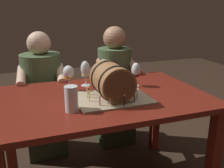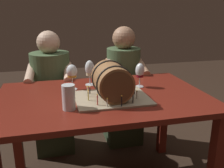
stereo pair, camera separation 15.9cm
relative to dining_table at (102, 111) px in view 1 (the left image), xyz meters
The scene contains 9 objects.
dining_table is the anchor object (origin of this frame).
barrel_cake 0.23m from the dining_table, 62.33° to the right, with size 0.47×0.36×0.24m.
wine_glass_red 0.39m from the dining_table, 22.00° to the left, with size 0.07×0.07×0.18m.
wine_glass_empty 0.39m from the dining_table, 70.41° to the left, with size 0.07×0.07×0.19m.
wine_glass_amber 0.35m from the dining_table, 137.24° to the left, with size 0.08×0.08×0.18m.
wine_glass_white 0.35m from the dining_table, 100.97° to the left, with size 0.07×0.07×0.19m.
beer_pint 0.35m from the dining_table, 141.71° to the right, with size 0.08×0.08×0.15m.
person_seated_left 0.77m from the dining_table, 116.52° to the left, with size 0.40×0.49×1.13m.
person_seated_right 0.77m from the dining_table, 63.51° to the left, with size 0.38×0.47×1.16m.
Camera 1 is at (-0.47, -1.51, 1.32)m, focal length 40.25 mm.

